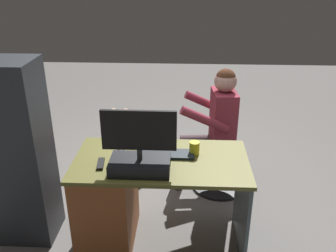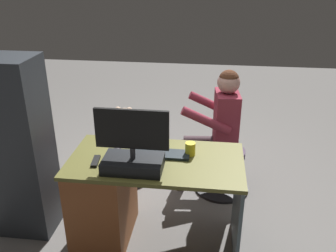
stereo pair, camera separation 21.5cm
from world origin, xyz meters
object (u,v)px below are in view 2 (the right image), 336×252
Objects in this scene: computer_mouse at (117,150)px; office_chair_teddy at (126,156)px; cup at (190,149)px; keyboard at (161,154)px; desk at (116,195)px; tv_remote at (96,161)px; person at (217,123)px; visitor_chair at (223,168)px; monitor at (133,153)px; teddy_bear at (125,125)px.

computer_mouse is 0.96m from office_chair_teddy.
keyboard is at bearing 7.90° from cup.
cup is at bearing -170.56° from desk.
tv_remote is (0.10, 0.10, 0.34)m from desk.
office_chair_teddy is 0.98m from person.
desk is 2.42× the size of office_chair_teddy.
keyboard reaches higher than visitor_chair.
tv_remote reaches higher than desk.
keyboard is 1.06m from office_chair_teddy.
person is (-0.40, -0.73, -0.05)m from keyboard.
computer_mouse is 0.18× the size of visitor_chair.
monitor is 0.95× the size of office_chair_teddy.
tv_remote is (0.65, 0.19, -0.04)m from cup.
computer_mouse is at bearing 44.77° from person.
visitor_chair is at bearing -124.32° from monitor.
person is (-0.73, -0.72, -0.06)m from computer_mouse.
desk is 0.52m from monitor.
computer_mouse is 0.28× the size of teddy_bear.
desk is at bearing 9.44° from cup.
visitor_chair is 0.46m from person.
person reaches higher than visitor_chair.
cup is at bearing -170.38° from tv_remote.
office_chair_teddy is (0.68, -0.78, -0.54)m from cup.
computer_mouse reaches higher than office_chair_teddy.
visitor_chair is (-0.95, 0.10, -0.35)m from teddy_bear.
monitor reaches higher than cup.
office_chair_teddy is 0.44× the size of person.
person reaches higher than teddy_bear.
computer_mouse is at bearing 99.97° from teddy_bear.
tv_remote is at bearing 45.13° from desk.
computer_mouse is at bearing 41.44° from visitor_chair.
computer_mouse is (-0.01, -0.07, 0.35)m from desk.
desk is at bearing 98.35° from teddy_bear.
keyboard is 0.47m from tv_remote.
keyboard is 1.00m from visitor_chair.
person is at bearing 174.09° from teddy_bear.
person is (0.08, -0.01, 0.45)m from visitor_chair.
desk is at bearing 10.40° from keyboard.
office_chair_teddy is 1.50× the size of teddy_bear.
cup is (-0.54, -0.02, 0.03)m from computer_mouse.
visitor_chair is 0.44× the size of person.
person is (-0.87, 0.08, 0.44)m from office_chair_teddy.
office_chair_teddy and visitor_chair have the same top height.
office_chair_teddy is 0.34m from teddy_bear.
cup is 0.92m from visitor_chair.
monitor is 1.16× the size of keyboard.
keyboard is 0.82× the size of office_chair_teddy.
person reaches higher than computer_mouse.
monitor is 0.29m from keyboard.
computer_mouse is 0.54m from cup.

